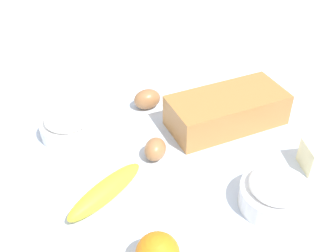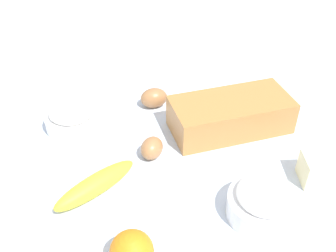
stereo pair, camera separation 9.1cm
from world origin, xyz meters
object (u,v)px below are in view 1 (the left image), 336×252
loaf_pan (227,110)px  egg_beside_bowl (155,149)px  butter_block (325,156)px  flour_bowl (68,124)px  banana (106,191)px  sugar_bowl (276,192)px  egg_near_butter (147,99)px

loaf_pan → egg_beside_bowl: (-0.21, -0.03, -0.02)m
butter_block → flour_bowl: bearing=142.3°
banana → egg_beside_bowl: (0.14, 0.06, 0.00)m
flour_bowl → butter_block: flour_bowl is taller
loaf_pan → butter_block: 0.24m
loaf_pan → flour_bowl: size_ratio=2.16×
flour_bowl → egg_beside_bowl: 0.22m
loaf_pan → butter_block: (0.10, -0.22, -0.01)m
sugar_bowl → butter_block: 0.17m
banana → butter_block: (0.45, -0.12, 0.01)m
flour_bowl → loaf_pan: bearing=-20.1°
sugar_bowl → egg_near_butter: bearing=101.2°
flour_bowl → butter_block: bearing=-37.7°
banana → egg_near_butter: 0.32m
flour_bowl → sugar_bowl: bearing=-53.2°
flour_bowl → banana: (0.01, -0.23, -0.01)m
loaf_pan → egg_near_butter: 0.21m
flour_bowl → egg_near_butter: bearing=5.5°
flour_bowl → sugar_bowl: (0.29, -0.39, 0.00)m
sugar_bowl → butter_block: sugar_bowl is taller
banana → egg_near_butter: egg_near_butter is taller
loaf_pan → sugar_bowl: (-0.06, -0.26, -0.01)m
butter_block → egg_near_butter: 0.44m
sugar_bowl → loaf_pan: bearing=76.9°
egg_near_butter → egg_beside_bowl: 0.19m
sugar_bowl → egg_beside_bowl: size_ratio=2.32×
loaf_pan → banana: bearing=-161.5°
egg_beside_bowl → loaf_pan: bearing=9.4°
loaf_pan → egg_near_butter: bearing=136.1°
egg_beside_bowl → butter_block: bearing=-31.4°
banana → flour_bowl: bearing=92.0°
banana → loaf_pan: bearing=16.1°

